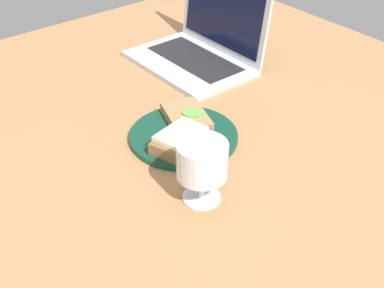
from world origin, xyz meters
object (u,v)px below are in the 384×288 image
at_px(sandwich_with_cucumber, 187,117).
at_px(wine_glass, 202,163).
at_px(laptop, 204,40).
at_px(plate, 184,136).
at_px(sandwich_with_cheese, 181,140).

distance_m(sandwich_with_cucumber, wine_glass, 0.23).
distance_m(wine_glass, laptop, 0.53).
relative_size(plate, laptop, 0.71).
bearing_deg(sandwich_with_cucumber, wine_glass, -32.06).
bearing_deg(laptop, plate, -46.64).
relative_size(sandwich_with_cheese, laptop, 0.42).
bearing_deg(wine_glass, sandwich_with_cucumber, 147.94).
xyz_separation_m(sandwich_with_cucumber, wine_glass, (0.19, -0.12, 0.05)).
relative_size(sandwich_with_cucumber, laptop, 0.44).
bearing_deg(sandwich_with_cheese, wine_glass, -23.45).
relative_size(plate, sandwich_with_cucumber, 1.60).
bearing_deg(sandwich_with_cheese, sandwich_with_cucumber, 134.48).
height_order(sandwich_with_cucumber, laptop, laptop).
distance_m(sandwich_with_cucumber, sandwich_with_cheese, 0.09).
height_order(plate, sandwich_with_cucumber, sandwich_with_cucumber).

